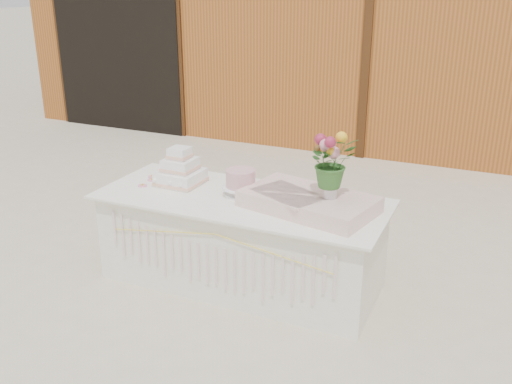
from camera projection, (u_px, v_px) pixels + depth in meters
ground at (242, 281)px, 4.93m from camera, size 80.00×80.00×0.00m
barn at (396, 28)px, 9.46m from camera, size 12.60×4.60×3.30m
cake_table at (241, 241)px, 4.79m from camera, size 2.40×1.00×0.77m
wedding_cake at (180, 172)px, 4.95m from camera, size 0.37×0.37×0.33m
pink_cake_stand at (241, 181)px, 4.67m from camera, size 0.31×0.31×0.22m
satin_runner at (309, 202)px, 4.41m from camera, size 1.10×0.78×0.13m
flower_vase at (330, 189)px, 4.29m from camera, size 0.10×0.10×0.14m
bouquet at (332, 156)px, 4.20m from camera, size 0.46×0.46×0.39m
loose_flowers at (146, 180)px, 5.05m from camera, size 0.17×0.39×0.02m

